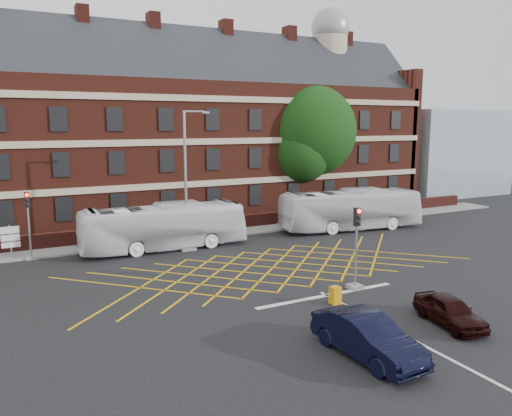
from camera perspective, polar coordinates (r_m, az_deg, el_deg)
name	(u,v)px	position (r m, az deg, el deg)	size (l,w,h in m)	color
ground	(290,277)	(28.33, 3.95, -7.83)	(120.00, 120.00, 0.00)	black
victorian_building	(170,130)	(47.28, -9.81, 8.73)	(51.00, 12.17, 20.40)	#531F15
boundary_wall	(205,225)	(39.51, -5.88, -1.99)	(56.00, 0.50, 1.10)	#4B1914
far_pavement	(210,234)	(38.71, -5.32, -2.97)	(60.00, 3.00, 0.12)	slate
glass_block	(440,152)	(65.31, 20.24, 6.01)	(14.00, 10.00, 10.00)	#99B2BF
box_junction_hatching	(273,267)	(29.97, 1.95, -6.81)	(11.50, 0.12, 0.02)	#CC990C
stop_line	(327,295)	(25.56, 8.08, -9.85)	(8.00, 0.30, 0.02)	silver
centre_line	(425,346)	(21.01, 18.74, -14.73)	(0.15, 14.00, 0.02)	silver
bus_left	(164,227)	(34.46, -10.48, -2.11)	(2.63, 11.26, 3.14)	white
bus_right	(351,210)	(40.86, 10.78, -0.17)	(2.75, 11.76, 3.28)	silver
car_navy	(367,337)	(19.31, 12.60, -14.14)	(1.67, 4.79, 1.58)	black
car_maroon	(450,311)	(23.20, 21.27, -10.87)	(1.49, 3.69, 1.26)	black
deciduous_tree	(310,137)	(48.37, 6.18, 8.02)	(8.76, 8.76, 12.14)	black
traffic_light_near	(356,256)	(26.30, 11.34, -5.38)	(0.70, 0.70, 4.27)	slate
traffic_light_far	(30,232)	(34.45, -24.46, -2.50)	(0.70, 0.70, 4.27)	slate
street_lamp	(187,203)	(33.77, -7.88, 0.61)	(2.25, 1.00, 9.32)	slate
direction_signs	(10,238)	(34.97, -26.27, -3.10)	(1.10, 0.16, 2.20)	gray
utility_cabinet	(335,295)	(24.39, 9.04, -9.82)	(0.46, 0.43, 0.84)	orange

